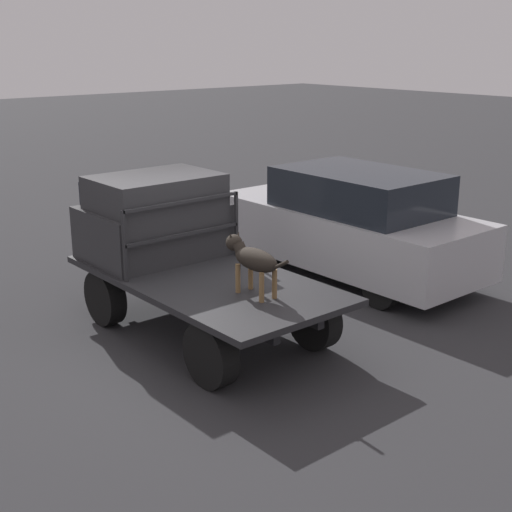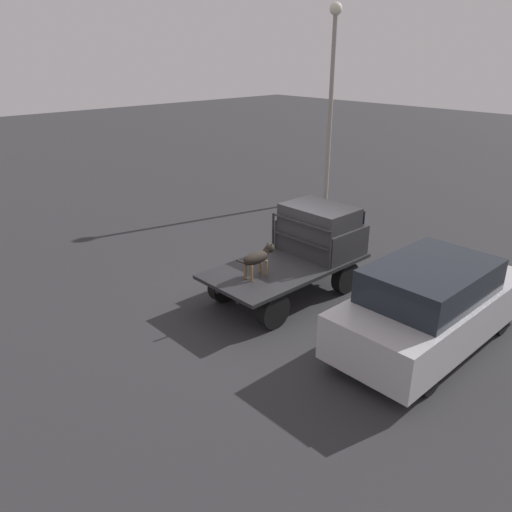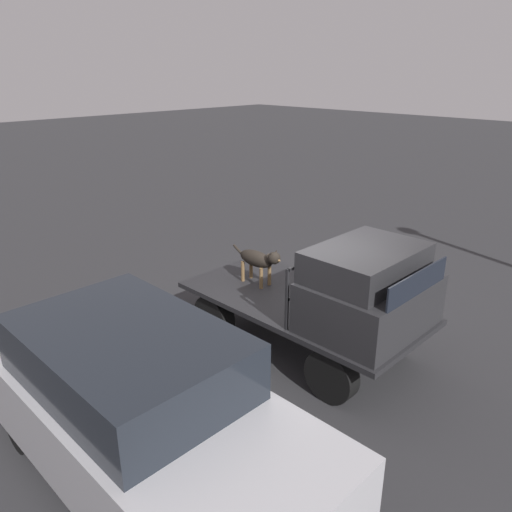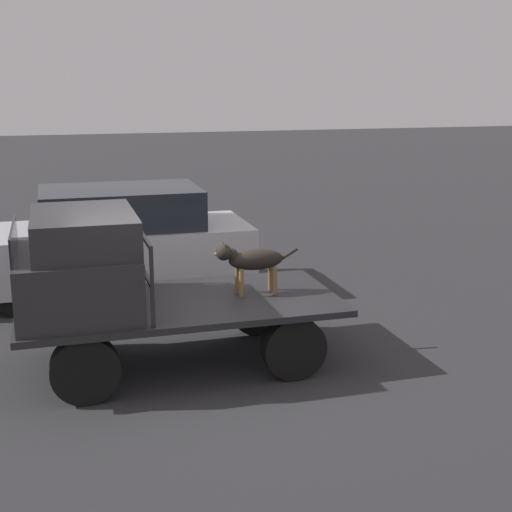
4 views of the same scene
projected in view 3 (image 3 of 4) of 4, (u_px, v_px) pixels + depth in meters
name	position (u px, v px, depth m)	size (l,w,h in m)	color
ground_plane	(300.00, 345.00, 8.10)	(80.00, 80.00, 0.00)	#2D2D30
flatbed_truck	(301.00, 313.00, 7.89)	(3.84, 1.92, 0.82)	black
truck_cab	(368.00, 290.00, 6.85)	(1.36, 1.80, 1.15)	#28282B
truck_headboard	(327.00, 272.00, 7.30)	(0.04, 1.80, 0.91)	#232326
dog	(259.00, 260.00, 8.22)	(1.10, 0.26, 0.69)	brown
parked_sedan	(141.00, 408.00, 5.24)	(4.57, 1.86, 1.74)	black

